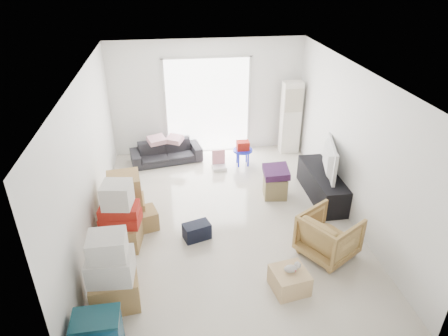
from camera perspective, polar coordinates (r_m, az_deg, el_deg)
name	(u,v)px	position (r m, az deg, el deg)	size (l,w,h in m)	color
room_shell	(226,153)	(6.74, 0.28, 2.16)	(4.98, 6.48, 3.18)	beige
sliding_door	(208,102)	(9.52, -2.35, 9.37)	(2.10, 0.04, 2.33)	white
ac_tower	(291,118)	(9.72, 9.49, 7.10)	(0.45, 0.30, 1.75)	white
tv_console	(322,185)	(8.16, 13.80, -2.36)	(0.49, 1.64, 0.55)	black
television	(324,170)	(7.99, 14.08, -0.22)	(1.10, 0.63, 0.14)	black
sofa	(166,149)	(9.39, -8.29, 2.69)	(1.62, 0.47, 0.63)	#25252A
pillow_left	(156,135)	(9.24, -9.68, 4.67)	(0.34, 0.27, 0.11)	#C59097
pillow_right	(174,134)	(9.23, -7.11, 4.84)	(0.32, 0.26, 0.11)	#C59097
armchair	(329,233)	(6.62, 14.78, -9.03)	(0.79, 0.74, 0.81)	tan
storage_bins	(99,336)	(5.33, -17.46, -21.94)	(0.56, 0.40, 0.63)	navy
box_stack_a	(112,275)	(5.72, -15.68, -14.47)	(0.69, 0.60, 1.17)	olive
box_stack_b	(121,219)	(6.75, -14.54, -7.09)	(0.69, 0.65, 1.18)	olive
box_stack_c	(126,200)	(7.31, -13.84, -4.46)	(0.68, 0.62, 0.96)	olive
loose_box	(145,219)	(7.26, -11.24, -7.14)	(0.42, 0.42, 0.35)	olive
duffel_bag	(197,231)	(6.90, -3.90, -8.98)	(0.45, 0.27, 0.29)	black
ottoman	(275,186)	(8.04, 7.30, -2.62)	(0.44, 0.44, 0.44)	olive
blanket	(276,174)	(7.90, 7.43, -0.80)	(0.49, 0.49, 0.14)	#3D1C46
kids_table	(243,148)	(9.11, 2.70, 2.81)	(0.45, 0.45, 0.58)	#1520CD
toy_walker	(219,164)	(9.07, -0.72, 0.64)	(0.33, 0.29, 0.42)	silver
wood_crate	(289,280)	(6.05, 9.32, -15.53)	(0.49, 0.49, 0.33)	tan
plush_bunny	(292,268)	(5.91, 9.74, -13.89)	(0.26, 0.15, 0.13)	#B2ADA8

